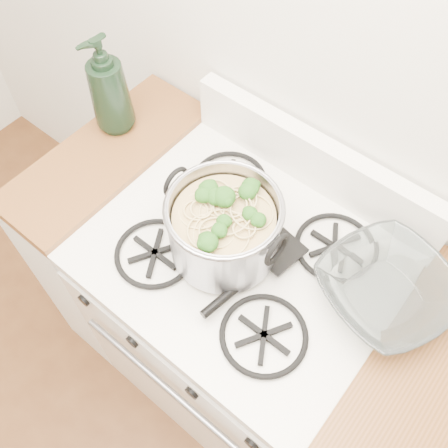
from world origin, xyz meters
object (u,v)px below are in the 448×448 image
gas_range (239,323)px  stock_pot (224,228)px  bottle (108,85)px  glass_bowl (384,293)px  spatula (281,250)px

gas_range → stock_pot: (-0.04, -0.03, 0.58)m
bottle → glass_bowl: bearing=8.4°
glass_bowl → gas_range: bearing=-162.6°
spatula → glass_bowl: bearing=21.1°
gas_range → glass_bowl: 0.61m
bottle → spatula: bearing=3.4°
stock_pot → glass_bowl: size_ratio=2.55×
gas_range → bottle: size_ratio=3.07×
gas_range → bottle: 0.85m
stock_pot → bottle: bottle is taller
glass_bowl → bottle: bottle is taller
spatula → glass_bowl: (0.25, 0.06, 0.00)m
stock_pot → spatula: stock_pot is taller
gas_range → spatula: bearing=31.7°
glass_bowl → bottle: 0.89m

